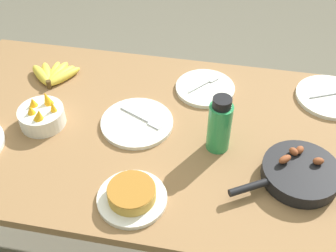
{
  "coord_description": "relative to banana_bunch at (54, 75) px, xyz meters",
  "views": [
    {
      "loc": [
        0.2,
        -1.06,
        1.77
      ],
      "look_at": [
        0.0,
        0.0,
        0.73
      ],
      "focal_mm": 45.0,
      "sensor_mm": 36.0,
      "label": 1
    }
  ],
  "objects": [
    {
      "name": "ground_plane",
      "position": [
        0.52,
        -0.22,
        -0.72
      ],
      "size": [
        14.0,
        14.0,
        0.0
      ],
      "primitive_type": "plane",
      "color": "#666051"
    },
    {
      "name": "dining_table",
      "position": [
        0.52,
        -0.22,
        -0.1
      ],
      "size": [
        1.76,
        0.92,
        0.7
      ],
      "color": "olive",
      "rests_on": "ground_plane"
    },
    {
      "name": "banana_bunch",
      "position": [
        0.0,
        0.0,
        0.0
      ],
      "size": [
        0.22,
        0.18,
        0.04
      ],
      "color": "gold",
      "rests_on": "dining_table"
    },
    {
      "name": "skillet",
      "position": [
        0.97,
        -0.35,
        0.01
      ],
      "size": [
        0.35,
        0.27,
        0.08
      ],
      "rotation": [
        0.0,
        0.0,
        3.69
      ],
      "color": "black",
      "rests_on": "dining_table"
    },
    {
      "name": "frittata_plate_center",
      "position": [
        0.47,
        -0.54,
        0.0
      ],
      "size": [
        0.22,
        0.22,
        0.06
      ],
      "color": "silver",
      "rests_on": "dining_table"
    },
    {
      "name": "empty_plate_far_left",
      "position": [
        1.11,
        0.08,
        -0.01
      ],
      "size": [
        0.26,
        0.26,
        0.02
      ],
      "color": "silver",
      "rests_on": "dining_table"
    },
    {
      "name": "empty_plate_far_right",
      "position": [
        0.4,
        -0.2,
        -0.01
      ],
      "size": [
        0.27,
        0.27,
        0.02
      ],
      "color": "silver",
      "rests_on": "dining_table"
    },
    {
      "name": "empty_plate_mid_edge",
      "position": [
        0.62,
        0.05,
        -0.01
      ],
      "size": [
        0.24,
        0.24,
        0.02
      ],
      "color": "silver",
      "rests_on": "dining_table"
    },
    {
      "name": "fruit_bowl_mango",
      "position": [
        0.06,
        -0.26,
        0.02
      ],
      "size": [
        0.16,
        0.16,
        0.11
      ],
      "color": "silver",
      "rests_on": "dining_table"
    },
    {
      "name": "water_bottle",
      "position": [
        0.7,
        -0.26,
        0.08
      ],
      "size": [
        0.08,
        0.08,
        0.22
      ],
      "color": "#2D9351",
      "rests_on": "dining_table"
    }
  ]
}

